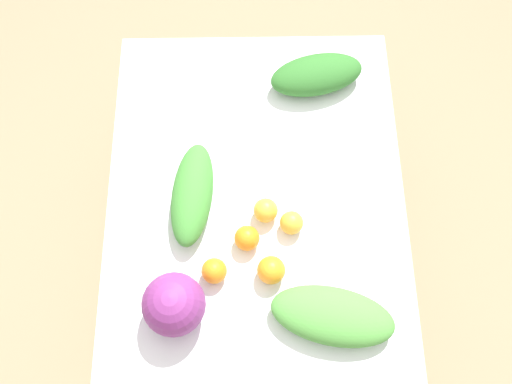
# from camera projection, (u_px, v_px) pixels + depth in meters

# --- Properties ---
(ground_plane) EXTENTS (8.00, 8.00, 0.00)m
(ground_plane) POSITION_uv_depth(u_px,v_px,m) (256.00, 262.00, 2.38)
(ground_plane) COLOR #937A5B
(dining_table) EXTENTS (1.14, 0.88, 0.74)m
(dining_table) POSITION_uv_depth(u_px,v_px,m) (256.00, 208.00, 1.79)
(dining_table) COLOR silver
(dining_table) RESTS_ON ground_plane
(cabbage_purple) EXTENTS (0.17, 0.17, 0.17)m
(cabbage_purple) POSITION_uv_depth(u_px,v_px,m) (174.00, 304.00, 1.48)
(cabbage_purple) COLOR #7A2D75
(cabbage_purple) RESTS_ON dining_table
(greens_bunch_dandelion) EXTENTS (0.20, 0.32, 0.09)m
(greens_bunch_dandelion) POSITION_uv_depth(u_px,v_px,m) (316.00, 75.00, 1.80)
(greens_bunch_dandelion) COLOR #2D6B28
(greens_bunch_dandelion) RESTS_ON dining_table
(greens_bunch_chard) EXTENTS (0.33, 0.15, 0.09)m
(greens_bunch_chard) POSITION_uv_depth(u_px,v_px,m) (192.00, 194.00, 1.64)
(greens_bunch_chard) COLOR #3D8433
(greens_bunch_chard) RESTS_ON dining_table
(greens_bunch_scallion) EXTENTS (0.22, 0.36, 0.09)m
(greens_bunch_scallion) POSITION_uv_depth(u_px,v_px,m) (333.00, 316.00, 1.51)
(greens_bunch_scallion) COLOR #4C933D
(greens_bunch_scallion) RESTS_ON dining_table
(orange_0) EXTENTS (0.07, 0.07, 0.07)m
(orange_0) POSITION_uv_depth(u_px,v_px,m) (247.00, 238.00, 1.60)
(orange_0) COLOR orange
(orange_0) RESTS_ON dining_table
(orange_1) EXTENTS (0.08, 0.08, 0.08)m
(orange_1) POSITION_uv_depth(u_px,v_px,m) (271.00, 270.00, 1.56)
(orange_1) COLOR orange
(orange_1) RESTS_ON dining_table
(orange_2) EXTENTS (0.07, 0.07, 0.07)m
(orange_2) POSITION_uv_depth(u_px,v_px,m) (292.00, 223.00, 1.62)
(orange_2) COLOR #F9A833
(orange_2) RESTS_ON dining_table
(orange_3) EXTENTS (0.07, 0.07, 0.07)m
(orange_3) POSITION_uv_depth(u_px,v_px,m) (214.00, 271.00, 1.56)
(orange_3) COLOR orange
(orange_3) RESTS_ON dining_table
(orange_4) EXTENTS (0.07, 0.07, 0.07)m
(orange_4) POSITION_uv_depth(u_px,v_px,m) (266.00, 210.00, 1.63)
(orange_4) COLOR #F9A833
(orange_4) RESTS_ON dining_table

